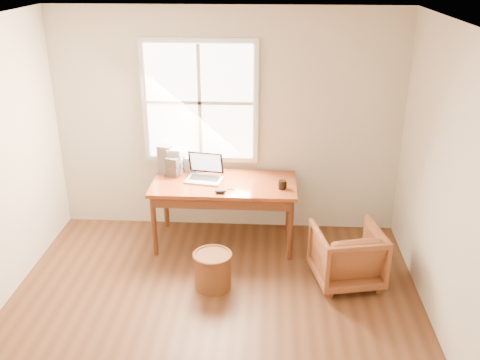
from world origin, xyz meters
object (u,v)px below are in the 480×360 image
at_px(coffee_mug, 282,185).
at_px(cd_stack_a, 175,161).
at_px(wicker_stool, 213,271).
at_px(laptop, 204,168).
at_px(armchair, 347,255).
at_px(desk, 224,184).

xyz_separation_m(coffee_mug, cd_stack_a, (-1.23, 0.36, 0.10)).
xyz_separation_m(wicker_stool, laptop, (-0.19, 0.95, 0.72)).
xyz_separation_m(armchair, coffee_mug, (-0.66, 0.59, 0.50)).
bearing_deg(coffee_mug, laptop, -170.19).
bearing_deg(coffee_mug, desk, -171.45).
xyz_separation_m(wicker_stool, cd_stack_a, (-0.55, 1.14, 0.72)).
bearing_deg(laptop, wicker_stool, -69.62).
bearing_deg(desk, cd_stack_a, 158.99).
relative_size(desk, coffee_mug, 16.88).
distance_m(armchair, wicker_stool, 1.36).
relative_size(desk, wicker_stool, 4.38).
xyz_separation_m(armchair, wicker_stool, (-1.34, -0.19, -0.12)).
relative_size(wicker_stool, laptop, 0.84).
relative_size(armchair, laptop, 1.52).
bearing_deg(armchair, coffee_mug, -53.64).
bearing_deg(armchair, wicker_stool, -3.80).
relative_size(laptop, coffee_mug, 4.60).
xyz_separation_m(desk, coffee_mug, (0.64, -0.14, 0.07)).
xyz_separation_m(armchair, cd_stack_a, (-1.89, 0.96, 0.60)).
distance_m(laptop, coffee_mug, 0.89).
bearing_deg(wicker_stool, armchair, 7.93).
distance_m(desk, laptop, 0.29).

